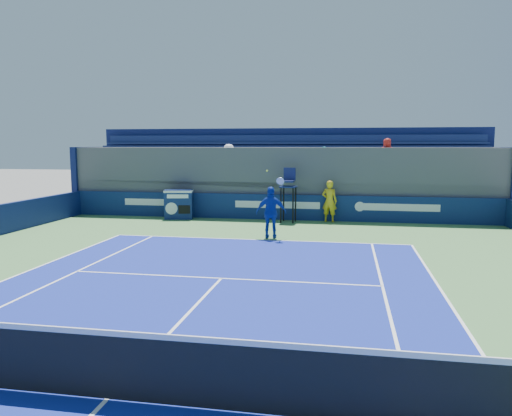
% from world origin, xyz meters
% --- Properties ---
extents(ground, '(120.00, 120.00, 0.00)m').
position_xyz_m(ground, '(0.00, 0.00, 0.00)').
color(ground, slate).
rests_on(ground, ground).
extents(apron, '(20.00, 34.00, 0.01)m').
position_xyz_m(apron, '(0.00, 0.00, 0.01)').
color(apron, '#44773E').
rests_on(apron, ground).
extents(court_surface, '(10.97, 23.77, 0.01)m').
position_xyz_m(court_surface, '(0.00, 0.00, 0.01)').
color(court_surface, navy).
rests_on(court_surface, apron).
extents(ball_person, '(0.78, 0.59, 1.90)m').
position_xyz_m(ball_person, '(2.44, 16.78, 0.96)').
color(ball_person, gold).
rests_on(ball_person, apron).
extents(court_lines, '(11.04, 23.84, 0.00)m').
position_xyz_m(court_lines, '(0.00, 0.00, 0.02)').
color(court_lines, white).
rests_on(court_lines, court_surface).
extents(tennis_net, '(11.65, 0.08, 1.10)m').
position_xyz_m(tennis_net, '(0.00, 0.00, 0.56)').
color(tennis_net, black).
rests_on(tennis_net, ground).
extents(back_hoarding, '(20.40, 0.21, 1.20)m').
position_xyz_m(back_hoarding, '(0.00, 17.10, 0.60)').
color(back_hoarding, '#0E1E4E').
rests_on(back_hoarding, ground).
extents(match_clock, '(1.43, 0.96, 1.40)m').
position_xyz_m(match_clock, '(-4.64, 16.50, 0.74)').
color(match_clock, '#101F52').
rests_on(match_clock, ground).
extents(umpire_chair, '(0.77, 0.77, 2.48)m').
position_xyz_m(umpire_chair, '(0.61, 16.40, 1.53)').
color(umpire_chair, black).
rests_on(umpire_chair, ground).
extents(tennis_player, '(1.18, 0.57, 2.57)m').
position_xyz_m(tennis_player, '(0.43, 12.35, 0.99)').
color(tennis_player, '#1334A1').
rests_on(tennis_player, apron).
extents(stadium_seating, '(21.00, 4.05, 4.40)m').
position_xyz_m(stadium_seating, '(0.00, 19.15, 1.83)').
color(stadium_seating, '#4A4A4E').
rests_on(stadium_seating, ground).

